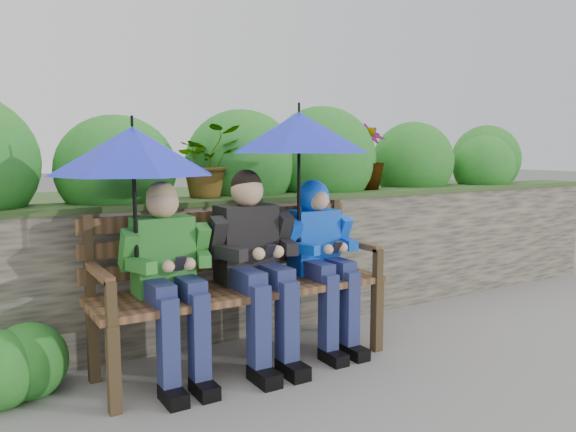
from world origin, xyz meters
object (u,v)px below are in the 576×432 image
boy_left (169,271)px  park_bench (238,275)px  umbrella_left (133,151)px  boy_right (321,248)px  boy_middle (254,257)px  umbrella_right (299,132)px

boy_left → park_bench: bearing=10.8°
umbrella_left → boy_right: bearing=0.8°
boy_middle → umbrella_right: umbrella_right is taller
park_bench → umbrella_right: size_ratio=2.06×
park_bench → umbrella_left: 1.06m
boy_middle → umbrella_right: bearing=5.1°
boy_left → umbrella_left: bearing=-179.3°
boy_middle → boy_right: size_ratio=1.07×
boy_right → umbrella_left: size_ratio=1.27×
boy_left → umbrella_right: bearing=1.6°
park_bench → boy_middle: (0.06, -0.10, 0.13)m
park_bench → boy_left: boy_left is taller
park_bench → boy_right: size_ratio=1.63×
boy_middle → umbrella_right: (0.36, 0.03, 0.79)m
boy_right → umbrella_right: 0.80m
park_bench → boy_middle: bearing=-58.0°
boy_right → umbrella_right: bearing=176.7°
park_bench → boy_right: 0.61m
park_bench → umbrella_left: size_ratio=2.07×
boy_right → park_bench: bearing=172.4°
boy_left → boy_middle: (0.56, -0.01, 0.02)m
umbrella_right → boy_middle: bearing=-174.9°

